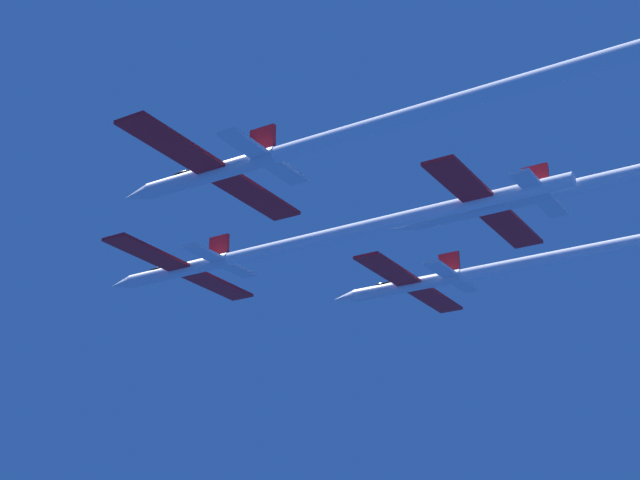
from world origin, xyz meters
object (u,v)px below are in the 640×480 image
(jet_right_wing, at_px, (503,267))
(jet_lead, at_px, (275,248))
(jet_left_wing, at_px, (317,143))
(jet_slot, at_px, (608,178))

(jet_right_wing, bearing_deg, jet_lead, 136.07)
(jet_lead, relative_size, jet_left_wing, 1.09)
(jet_right_wing, xyz_separation_m, jet_slot, (-13.41, -12.97, -0.24))
(jet_left_wing, xyz_separation_m, jet_right_wing, (28.44, -1.68, 0.15))
(jet_lead, relative_size, jet_right_wing, 1.05)
(jet_left_wing, bearing_deg, jet_lead, 42.37)
(jet_lead, height_order, jet_right_wing, jet_right_wing)
(jet_left_wing, bearing_deg, jet_right_wing, -3.38)
(jet_lead, height_order, jet_left_wing, jet_left_wing)
(jet_lead, distance_m, jet_left_wing, 18.56)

